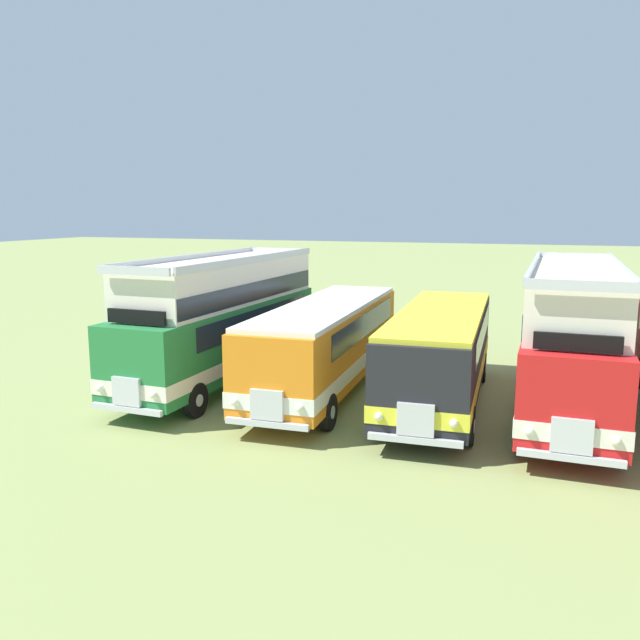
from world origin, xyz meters
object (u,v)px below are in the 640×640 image
object	(u,v)px
bus_first_in_row	(224,316)
bus_second_in_row	(327,340)
bus_fourth_in_row	(572,335)
bus_third_in_row	(440,350)

from	to	relation	value
bus_first_in_row	bus_second_in_row	world-z (taller)	bus_first_in_row
bus_first_in_row	bus_fourth_in_row	world-z (taller)	same
bus_second_in_row	bus_fourth_in_row	world-z (taller)	bus_fourth_in_row
bus_first_in_row	bus_fourth_in_row	size ratio (longest dim) A/B	0.97
bus_third_in_row	bus_fourth_in_row	distance (m)	3.92
bus_third_in_row	bus_fourth_in_row	size ratio (longest dim) A/B	0.91
bus_second_in_row	bus_first_in_row	bearing A→B (deg)	-178.57
bus_second_in_row	bus_fourth_in_row	bearing A→B (deg)	2.90
bus_first_in_row	bus_third_in_row	size ratio (longest dim) A/B	1.06
bus_first_in_row	bus_second_in_row	bearing A→B (deg)	1.43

